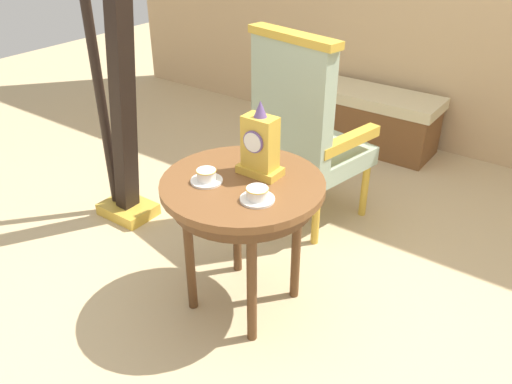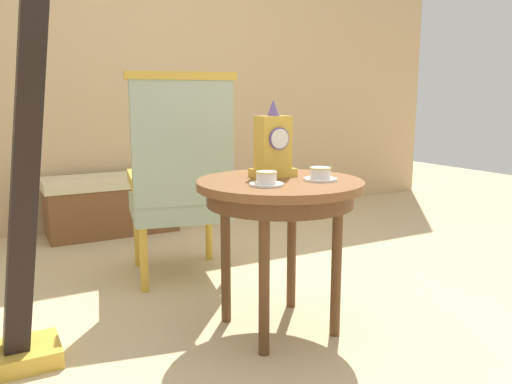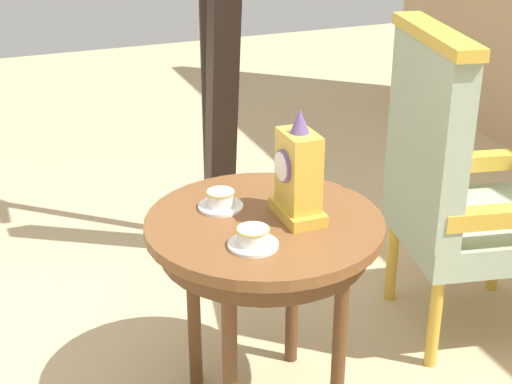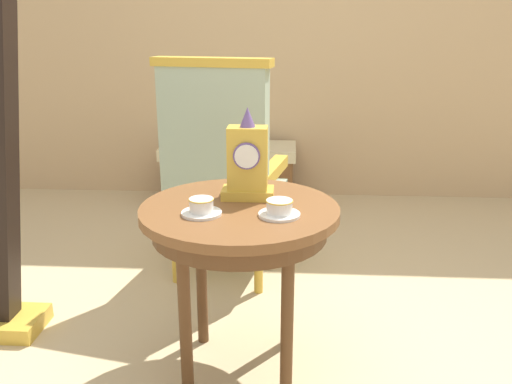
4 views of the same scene
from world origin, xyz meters
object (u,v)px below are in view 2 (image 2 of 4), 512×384
teacup_left (266,179)px  teacup_right (320,175)px  mantel_clock (273,146)px  window_bench (112,204)px  armchair (180,176)px  side_table (280,198)px  harp (9,169)px

teacup_left → teacup_right: same height
teacup_left → mantel_clock: 0.26m
window_bench → teacup_left: bearing=-86.0°
teacup_right → mantel_clock: mantel_clock is taller
teacup_right → armchair: bearing=109.2°
side_table → mantel_clock: mantel_clock is taller
side_table → teacup_left: bearing=-141.9°
side_table → mantel_clock: size_ratio=2.11×
teacup_left → window_bench: teacup_left is taller
window_bench → armchair: bearing=-85.1°
side_table → teacup_right: (0.14, -0.09, 0.10)m
mantel_clock → window_bench: bearing=98.6°
teacup_left → mantel_clock: size_ratio=0.41×
armchair → harp: size_ratio=0.61×
teacup_left → window_bench: bearing=94.0°
mantel_clock → armchair: (-0.18, 0.68, -0.21)m
window_bench → teacup_right: bearing=-78.9°
mantel_clock → harp: 1.05m
mantel_clock → window_bench: mantel_clock is taller
mantel_clock → teacup_right: bearing=-57.2°
teacup_right → side_table: bearing=147.4°
teacup_left → window_bench: 2.15m
side_table → armchair: armchair is taller
teacup_left → armchair: armchair is taller
armchair → side_table: bearing=-78.4°
teacup_left → harp: bearing=161.5°
harp → teacup_left: bearing=-18.5°
armchair → harp: (-0.86, -0.57, 0.16)m
teacup_left → side_table: bearing=38.1°
side_table → teacup_left: size_ratio=5.16×
teacup_right → teacup_left: bearing=-179.3°
teacup_left → teacup_right: (0.26, 0.00, 0.00)m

